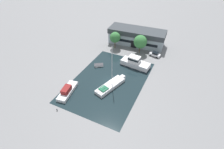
% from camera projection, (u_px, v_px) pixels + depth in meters
% --- Properties ---
extents(ground_plane, '(440.00, 440.00, 0.00)m').
position_uv_depth(ground_plane, '(109.00, 81.00, 55.52)').
color(ground_plane, slate).
extents(water_canal, '(21.24, 31.22, 0.01)m').
position_uv_depth(water_canal, '(109.00, 81.00, 55.51)').
color(water_canal, '#19282D').
rests_on(water_canal, ground).
extents(warehouse_building, '(23.71, 9.68, 6.46)m').
position_uv_depth(warehouse_building, '(137.00, 36.00, 73.27)').
color(warehouse_building, '#99A8B2').
rests_on(warehouse_building, ground).
extents(quay_tree_near_building, '(5.07, 5.07, 7.32)m').
position_uv_depth(quay_tree_near_building, '(140.00, 42.00, 66.31)').
color(quay_tree_near_building, brown).
rests_on(quay_tree_near_building, ground).
extents(quay_tree_by_water, '(4.25, 4.25, 6.77)m').
position_uv_depth(quay_tree_by_water, '(115.00, 37.00, 69.58)').
color(quay_tree_by_water, brown).
rests_on(quay_tree_by_water, ground).
extents(parked_car, '(4.36, 2.43, 1.76)m').
position_uv_depth(parked_car, '(155.00, 54.00, 66.66)').
color(parked_car, silver).
rests_on(parked_car, ground).
extents(sailboat_moored, '(5.99, 11.67, 13.72)m').
position_uv_depth(sailboat_moored, '(111.00, 85.00, 52.93)').
color(sailboat_moored, silver).
rests_on(sailboat_moored, water_canal).
extents(motor_cruiser, '(10.53, 4.88, 3.82)m').
position_uv_depth(motor_cruiser, '(135.00, 63.00, 61.12)').
color(motor_cruiser, silver).
rests_on(motor_cruiser, water_canal).
extents(small_dinghy, '(3.59, 3.19, 0.69)m').
position_uv_depth(small_dinghy, '(99.00, 65.00, 61.82)').
color(small_dinghy, white).
rests_on(small_dinghy, water_canal).
extents(cabin_boat, '(4.14, 8.88, 2.26)m').
position_uv_depth(cabin_boat, '(67.00, 91.00, 50.85)').
color(cabin_boat, silver).
rests_on(cabin_boat, water_canal).
extents(mooring_bollard, '(0.27, 0.27, 0.74)m').
position_uv_depth(mooring_bollard, '(57.00, 110.00, 45.75)').
color(mooring_bollard, '#47474C').
rests_on(mooring_bollard, ground).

